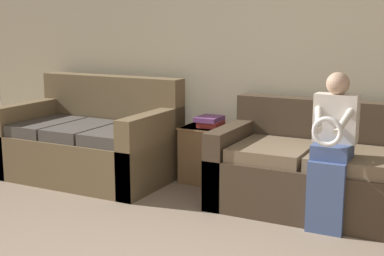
# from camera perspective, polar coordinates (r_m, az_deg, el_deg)

# --- Properties ---
(wall_back) EXTENTS (7.72, 0.06, 2.55)m
(wall_back) POSITION_cam_1_polar(r_m,az_deg,el_deg) (4.98, 12.38, 7.99)
(wall_back) COLOR #BCB293
(wall_back) RESTS_ON ground_plane
(couch_main) EXTENTS (2.24, 0.93, 0.88)m
(couch_main) POSITION_cam_1_polar(r_m,az_deg,el_deg) (4.51, 16.90, -4.93)
(couch_main) COLOR #473828
(couch_main) RESTS_ON ground_plane
(couch_side) EXTENTS (1.64, 1.00, 0.99)m
(couch_side) POSITION_cam_1_polar(r_m,az_deg,el_deg) (5.44, -10.63, -1.62)
(couch_side) COLOR brown
(couch_side) RESTS_ON ground_plane
(child_left_seated) EXTENTS (0.32, 0.37, 1.17)m
(child_left_seated) POSITION_cam_1_polar(r_m,az_deg,el_deg) (4.07, 14.71, -1.76)
(child_left_seated) COLOR #475B8E
(child_left_seated) RESTS_ON ground_plane
(side_shelf) EXTENTS (0.53, 0.41, 0.55)m
(side_shelf) POSITION_cam_1_polar(r_m,az_deg,el_deg) (5.18, 1.93, -2.77)
(side_shelf) COLOR olive
(side_shelf) RESTS_ON ground_plane
(book_stack) EXTENTS (0.23, 0.27, 0.10)m
(book_stack) POSITION_cam_1_polar(r_m,az_deg,el_deg) (5.12, 1.94, 0.71)
(book_stack) COLOR #BC3833
(book_stack) RESTS_ON side_shelf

